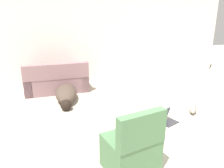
{
  "coord_description": "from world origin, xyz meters",
  "views": [
    {
      "loc": [
        -1.82,
        -1.67,
        1.99
      ],
      "look_at": [
        -0.65,
        2.18,
        0.68
      ],
      "focal_mm": 35.0,
      "sensor_mm": 36.0,
      "label": 1
    }
  ],
  "objects_px": {
    "cat": "(193,108)",
    "laptop_open": "(166,118)",
    "couch": "(57,81)",
    "dog": "(66,94)",
    "side_chair": "(132,149)"
  },
  "relations": [
    {
      "from": "dog",
      "to": "laptop_open",
      "type": "height_order",
      "value": "dog"
    },
    {
      "from": "couch",
      "to": "cat",
      "type": "bearing_deg",
      "value": 139.86
    },
    {
      "from": "couch",
      "to": "laptop_open",
      "type": "bearing_deg",
      "value": 127.22
    },
    {
      "from": "dog",
      "to": "side_chair",
      "type": "distance_m",
      "value": 2.78
    },
    {
      "from": "couch",
      "to": "side_chair",
      "type": "relative_size",
      "value": 1.77
    },
    {
      "from": "couch",
      "to": "side_chair",
      "type": "bearing_deg",
      "value": 101.4
    },
    {
      "from": "couch",
      "to": "dog",
      "type": "bearing_deg",
      "value": 101.09
    },
    {
      "from": "laptop_open",
      "to": "side_chair",
      "type": "bearing_deg",
      "value": -158.61
    },
    {
      "from": "dog",
      "to": "cat",
      "type": "relative_size",
      "value": 2.88
    },
    {
      "from": "cat",
      "to": "laptop_open",
      "type": "relative_size",
      "value": 1.29
    },
    {
      "from": "cat",
      "to": "side_chair",
      "type": "distance_m",
      "value": 2.34
    },
    {
      "from": "cat",
      "to": "dog",
      "type": "bearing_deg",
      "value": 98.52
    },
    {
      "from": "cat",
      "to": "side_chair",
      "type": "bearing_deg",
      "value": 162.05
    },
    {
      "from": "dog",
      "to": "side_chair",
      "type": "height_order",
      "value": "side_chair"
    },
    {
      "from": "dog",
      "to": "side_chair",
      "type": "bearing_deg",
      "value": 17.85
    }
  ]
}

